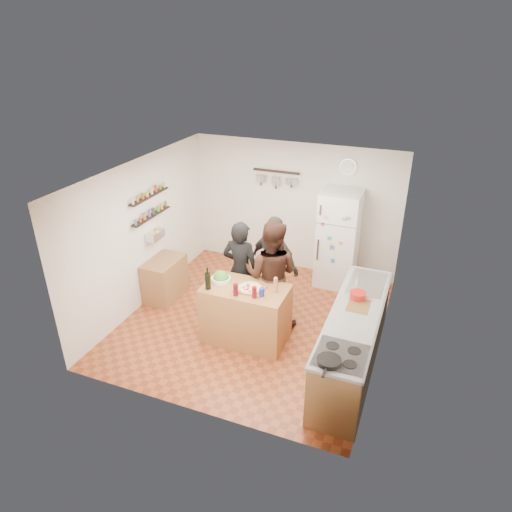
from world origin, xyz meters
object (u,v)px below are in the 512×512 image
at_px(side_table, 165,279).
at_px(pepper_mill, 276,286).
at_px(red_bowl, 358,295).
at_px(wine_bottle, 208,281).
at_px(person_left, 241,271).
at_px(prep_island, 246,314).
at_px(salad_bowl, 221,279).
at_px(skillet, 329,361).
at_px(person_back, 274,264).
at_px(wall_clock, 348,167).
at_px(person_center, 271,275).
at_px(fridge, 338,239).
at_px(salt_canister, 262,292).
at_px(counter_run, 353,341).

bearing_deg(side_table, pepper_mill, -13.91).
bearing_deg(side_table, red_bowl, -5.09).
bearing_deg(wine_bottle, person_left, 77.25).
distance_m(prep_island, salad_bowl, 0.64).
relative_size(skillet, red_bowl, 1.24).
bearing_deg(prep_island, salad_bowl, 173.21).
distance_m(pepper_mill, person_back, 1.01).
height_order(person_left, side_table, person_left).
bearing_deg(salad_bowl, wine_bottle, -106.50).
bearing_deg(wine_bottle, wall_clock, 63.50).
height_order(person_left, person_center, person_center).
relative_size(fridge, wall_clock, 6.00).
height_order(prep_island, fridge, fridge).
relative_size(salt_canister, person_left, 0.07).
height_order(counter_run, red_bowl, red_bowl).
distance_m(red_bowl, side_table, 3.46).
distance_m(salt_canister, person_back, 1.13).
xyz_separation_m(salad_bowl, pepper_mill, (0.87, 0.00, 0.07)).
height_order(prep_island, salt_canister, salt_canister).
xyz_separation_m(salad_bowl, wine_bottle, (-0.08, -0.27, 0.10)).
bearing_deg(salt_canister, salad_bowl, 166.72).
bearing_deg(salad_bowl, red_bowl, 7.28).
xyz_separation_m(person_center, side_table, (-2.01, 0.08, -0.53)).
bearing_deg(salad_bowl, counter_run, -3.32).
height_order(red_bowl, fridge, fridge).
height_order(person_center, side_table, person_center).
height_order(person_back, red_bowl, person_back).
xyz_separation_m(skillet, side_table, (-3.34, 1.81, -0.58)).
height_order(salt_canister, side_table, salt_canister).
xyz_separation_m(prep_island, side_table, (-1.80, 0.61, -0.09)).
relative_size(prep_island, person_center, 0.70).
relative_size(salad_bowl, wine_bottle, 1.14).
relative_size(salad_bowl, red_bowl, 1.28).
relative_size(salad_bowl, pepper_mill, 1.47).
bearing_deg(salad_bowl, person_back, 60.76).
distance_m(person_left, fridge, 2.05).
distance_m(prep_island, person_center, 0.72).
relative_size(skillet, wall_clock, 0.94).
xyz_separation_m(pepper_mill, counter_run, (1.19, -0.12, -0.56)).
bearing_deg(skillet, side_table, 151.48).
bearing_deg(skillet, red_bowl, 88.11).
xyz_separation_m(person_back, side_table, (-1.90, -0.37, -0.47)).
bearing_deg(skillet, wall_clock, 99.79).
height_order(prep_island, person_left, person_left).
bearing_deg(counter_run, skillet, -95.03).
distance_m(wine_bottle, person_center, 1.04).
bearing_deg(fridge, person_back, -122.14).
bearing_deg(salad_bowl, prep_island, -6.79).
distance_m(salad_bowl, pepper_mill, 0.87).
distance_m(person_center, side_table, 2.08).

